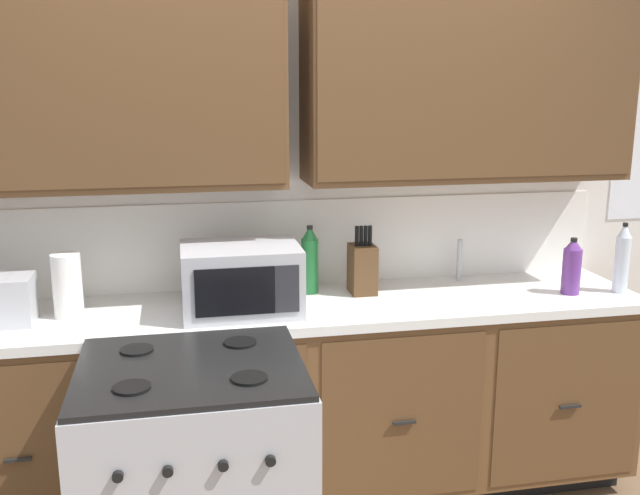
{
  "coord_description": "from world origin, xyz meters",
  "views": [
    {
      "loc": [
        -0.5,
        -2.58,
        1.85
      ],
      "look_at": [
        0.08,
        0.27,
        1.18
      ],
      "focal_mm": 39.89,
      "sensor_mm": 36.0,
      "label": 1
    }
  ],
  "objects_px": {
    "knife_block": "(362,268)",
    "bottle_clear": "(622,259)",
    "bottle_violet": "(572,267)",
    "microwave": "(241,279)",
    "paper_towel_roll": "(67,286)",
    "bottle_green": "(310,260)",
    "stove_range": "(196,491)"
  },
  "relations": [
    {
      "from": "paper_towel_roll",
      "to": "bottle_green",
      "type": "xyz_separation_m",
      "value": [
        1.02,
        0.14,
        0.02
      ]
    },
    {
      "from": "stove_range",
      "to": "paper_towel_roll",
      "type": "distance_m",
      "value": 0.99
    },
    {
      "from": "stove_range",
      "to": "knife_block",
      "type": "relative_size",
      "value": 3.06
    },
    {
      "from": "paper_towel_roll",
      "to": "bottle_clear",
      "type": "height_order",
      "value": "bottle_clear"
    },
    {
      "from": "microwave",
      "to": "paper_towel_roll",
      "type": "distance_m",
      "value": 0.7
    },
    {
      "from": "bottle_clear",
      "to": "bottle_green",
      "type": "bearing_deg",
      "value": 168.85
    },
    {
      "from": "knife_block",
      "to": "bottle_clear",
      "type": "relative_size",
      "value": 0.97
    },
    {
      "from": "knife_block",
      "to": "paper_towel_roll",
      "type": "bearing_deg",
      "value": -175.96
    },
    {
      "from": "microwave",
      "to": "bottle_clear",
      "type": "distance_m",
      "value": 1.71
    },
    {
      "from": "stove_range",
      "to": "knife_block",
      "type": "distance_m",
      "value": 1.21
    },
    {
      "from": "stove_range",
      "to": "bottle_clear",
      "type": "xyz_separation_m",
      "value": [
        1.93,
        0.51,
        0.61
      ]
    },
    {
      "from": "knife_block",
      "to": "bottle_violet",
      "type": "bearing_deg",
      "value": -12.06
    },
    {
      "from": "stove_range",
      "to": "microwave",
      "type": "relative_size",
      "value": 1.98
    },
    {
      "from": "microwave",
      "to": "knife_block",
      "type": "relative_size",
      "value": 1.55
    },
    {
      "from": "bottle_violet",
      "to": "paper_towel_roll",
      "type": "bearing_deg",
      "value": 177.16
    },
    {
      "from": "knife_block",
      "to": "bottle_violet",
      "type": "xyz_separation_m",
      "value": [
        0.91,
        -0.2,
        0.01
      ]
    },
    {
      "from": "stove_range",
      "to": "knife_block",
      "type": "xyz_separation_m",
      "value": [
        0.78,
        0.73,
        0.57
      ]
    },
    {
      "from": "microwave",
      "to": "knife_block",
      "type": "xyz_separation_m",
      "value": [
        0.56,
        0.16,
        -0.02
      ]
    },
    {
      "from": "stove_range",
      "to": "bottle_violet",
      "type": "height_order",
      "value": "bottle_violet"
    },
    {
      "from": "microwave",
      "to": "bottle_clear",
      "type": "bearing_deg",
      "value": -1.95
    },
    {
      "from": "knife_block",
      "to": "bottle_violet",
      "type": "height_order",
      "value": "knife_block"
    },
    {
      "from": "knife_block",
      "to": "bottle_green",
      "type": "distance_m",
      "value": 0.24
    },
    {
      "from": "bottle_clear",
      "to": "bottle_violet",
      "type": "distance_m",
      "value": 0.23
    },
    {
      "from": "knife_block",
      "to": "paper_towel_roll",
      "type": "xyz_separation_m",
      "value": [
        -1.25,
        -0.09,
        0.01
      ]
    },
    {
      "from": "paper_towel_roll",
      "to": "bottle_clear",
      "type": "bearing_deg",
      "value": -3.14
    },
    {
      "from": "microwave",
      "to": "paper_towel_roll",
      "type": "bearing_deg",
      "value": 173.96
    },
    {
      "from": "stove_range",
      "to": "microwave",
      "type": "bearing_deg",
      "value": 68.61
    },
    {
      "from": "bottle_green",
      "to": "paper_towel_roll",
      "type": "bearing_deg",
      "value": -172.18
    },
    {
      "from": "bottle_violet",
      "to": "microwave",
      "type": "bearing_deg",
      "value": 178.68
    },
    {
      "from": "microwave",
      "to": "bottle_violet",
      "type": "relative_size",
      "value": 1.88
    },
    {
      "from": "paper_towel_roll",
      "to": "bottle_violet",
      "type": "relative_size",
      "value": 1.02
    },
    {
      "from": "bottle_clear",
      "to": "knife_block",
      "type": "bearing_deg",
      "value": 169.16
    }
  ]
}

